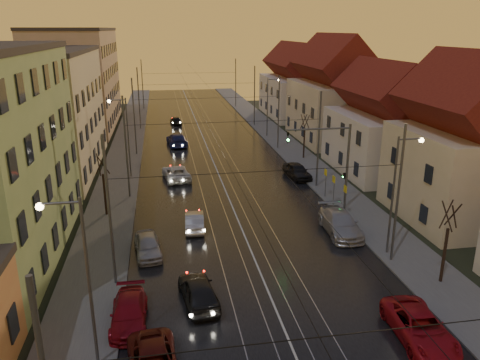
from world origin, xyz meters
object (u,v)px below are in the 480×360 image
street_lamp_2 (124,130)px  driving_car_3 (177,140)px  driving_car_4 (176,121)px  traffic_light_mast (336,157)px  driving_car_2 (176,173)px  parked_right_1 (340,223)px  driving_car_1 (195,221)px  parked_left_3 (148,246)px  street_lamp_1 (398,184)px  street_lamp_3 (270,101)px  street_lamp_0 (80,269)px  parked_left_2 (129,313)px  driving_car_0 (198,291)px  parked_right_0 (420,327)px  parked_right_2 (297,171)px

street_lamp_2 → driving_car_3: bearing=67.0°
driving_car_3 → driving_car_4: size_ratio=1.45×
traffic_light_mast → driving_car_4: bearing=106.3°
driving_car_2 → parked_right_1: 18.64m
driving_car_1 → parked_right_1: size_ratio=0.72×
parked_left_3 → street_lamp_1: bearing=-15.7°
street_lamp_2 → driving_car_3: (5.43, 12.78, -4.09)m
street_lamp_3 → traffic_light_mast: (-1.11, -28.00, -0.29)m
street_lamp_0 → driving_car_4: (5.82, 54.67, -4.24)m
street_lamp_3 → parked_left_2: 44.46m
street_lamp_1 → driving_car_0: bearing=-164.2°
street_lamp_2 → parked_right_1: 23.21m
driving_car_1 → street_lamp_3: bearing=-109.4°
street_lamp_3 → parked_left_3: bearing=-115.4°
driving_car_0 → parked_right_0: bearing=147.4°
street_lamp_1 → parked_left_2: size_ratio=1.84×
street_lamp_2 → driving_car_0: bearing=-77.8°
street_lamp_2 → parked_right_0: size_ratio=1.63×
street_lamp_1 → parked_right_1: 5.96m
driving_car_4 → street_lamp_2: bearing=72.2°
street_lamp_3 → driving_car_3: 13.80m
driving_car_0 → driving_car_1: bearing=-100.1°
parked_left_2 → street_lamp_0: bearing=-116.2°
street_lamp_0 → parked_right_1: (16.07, 11.76, -4.10)m
traffic_light_mast → parked_left_3: size_ratio=1.79×
street_lamp_1 → traffic_light_mast: 8.08m
parked_right_2 → street_lamp_3: bearing=77.5°
driving_car_0 → parked_left_2: 3.84m
driving_car_0 → parked_left_2: (-3.61, -1.28, -0.11)m
street_lamp_0 → driving_car_3: (5.43, 40.78, -4.09)m
street_lamp_1 → street_lamp_3: same height
driving_car_1 → parked_right_0: 17.71m
driving_car_3 → parked_right_1: bearing=103.8°
driving_car_4 → street_lamp_3: bearing=133.8°
driving_car_3 → parked_right_1: (10.64, -29.01, -0.01)m
street_lamp_0 → parked_left_2: size_ratio=1.84×
driving_car_4 → parked_right_1: (10.25, -42.91, 0.14)m
driving_car_4 → parked_right_1: parked_right_1 is taller
driving_car_2 → parked_right_2: size_ratio=1.15×
traffic_light_mast → driving_car_0: 17.18m
parked_left_3 → driving_car_2: bearing=74.6°
driving_car_0 → parked_right_2: (11.59, 20.77, -0.00)m
traffic_light_mast → driving_car_4: (-11.28, 38.68, -3.96)m
driving_car_4 → parked_right_2: bearing=104.7°
street_lamp_0 → street_lamp_1: size_ratio=1.00×
parked_right_0 → parked_right_1: bearing=89.8°
street_lamp_2 → driving_car_1: street_lamp_2 is taller
driving_car_2 → driving_car_3: driving_car_3 is taller
driving_car_4 → parked_left_3: size_ratio=0.94×
parked_left_2 → parked_right_1: (14.57, 8.75, 0.15)m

